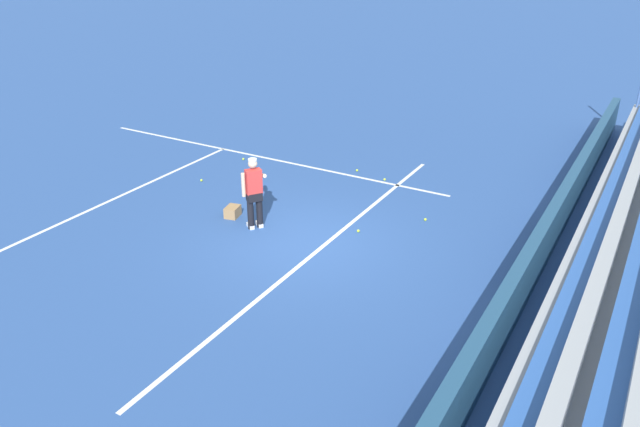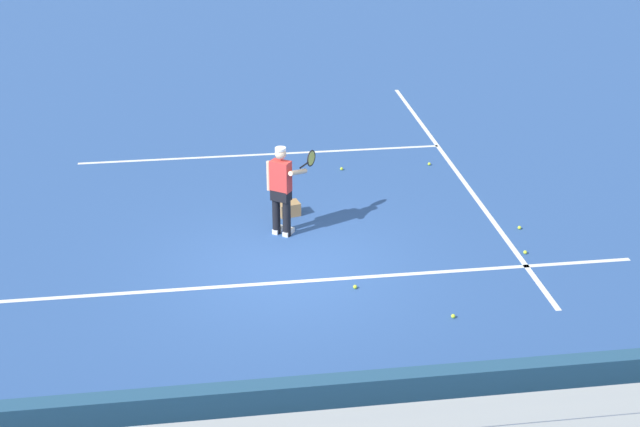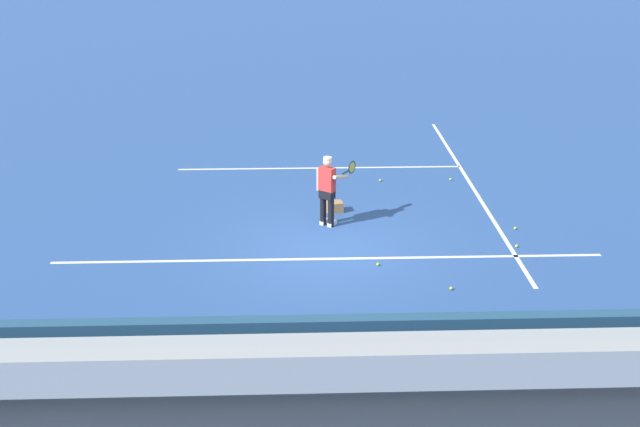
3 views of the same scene
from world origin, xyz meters
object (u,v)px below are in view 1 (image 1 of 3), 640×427
Objects in this scene: tennis_ball_by_box at (385,179)px; tennis_ball_on_baseline at (357,170)px; tennis_ball_midcourt at (358,231)px; tennis_ball_far_left at (201,180)px; ball_box_cardboard at (233,212)px; tennis_ball_far_right at (425,219)px; tennis_ball_near_player at (243,159)px; tennis_player at (254,192)px.

tennis_ball_on_baseline is at bearing 76.23° from tennis_ball_by_box.
tennis_ball_midcourt is (-3.45, -1.80, 0.00)m from tennis_ball_on_baseline.
tennis_ball_midcourt and tennis_ball_far_left have the same top height.
ball_box_cardboard is 3.14m from tennis_ball_midcourt.
tennis_ball_far_right and tennis_ball_far_left have the same top height.
tennis_ball_far_right is at bearing -100.94° from tennis_ball_near_player.
tennis_ball_on_baseline is 1.00× the size of tennis_ball_midcourt.
tennis_ball_by_box is at bearing 46.09° from tennis_ball_far_right.
tennis_ball_near_player is at bearing 104.47° from tennis_ball_on_baseline.
tennis_ball_far_left is at bearing 57.17° from ball_box_cardboard.
tennis_player is 25.98× the size of tennis_ball_by_box.
tennis_ball_near_player is 4.43m from tennis_ball_by_box.
tennis_ball_near_player is (3.55, 2.99, -0.86)m from tennis_player.
tennis_ball_near_player is 3.51m from tennis_ball_on_baseline.
tennis_ball_near_player is at bearing 98.26° from tennis_ball_by_box.
tennis_ball_by_box is at bearing -81.74° from tennis_ball_near_player.
ball_box_cardboard reaches higher than tennis_ball_by_box.
tennis_ball_by_box is (3.99, -2.23, -0.10)m from ball_box_cardboard.
ball_box_cardboard is 4.67m from tennis_ball_far_right.
tennis_ball_far_right is at bearing -39.52° from tennis_ball_midcourt.
ball_box_cardboard reaches higher than tennis_ball_far_right.
tennis_ball_on_baseline is 1.00× the size of tennis_ball_far_right.
tennis_player is 4.50m from tennis_ball_by_box.
tennis_player is 4.16m from tennis_ball_far_right.
tennis_player reaches higher than ball_box_cardboard.
ball_box_cardboard reaches higher than tennis_ball_midcourt.
tennis_ball_on_baseline is (4.23, -1.24, -0.10)m from ball_box_cardboard.
tennis_ball_far_right is (2.33, -3.33, -0.86)m from tennis_player.
tennis_player is 1.14m from ball_box_cardboard.
tennis_ball_by_box is 5.09m from tennis_ball_far_left.
tennis_ball_by_box is at bearing -103.77° from tennis_ball_on_baseline.
tennis_ball_far_left is at bearing -179.46° from tennis_ball_near_player.
ball_box_cardboard is 4.57m from tennis_ball_by_box.
tennis_player is 25.98× the size of tennis_ball_far_right.
tennis_ball_midcourt is (0.78, -3.04, -0.10)m from ball_box_cardboard.
tennis_ball_on_baseline and tennis_ball_far_left have the same top height.
tennis_ball_by_box is 1.00× the size of tennis_ball_far_left.
tennis_ball_on_baseline is at bearing -16.36° from ball_box_cardboard.
tennis_ball_far_left is at bearing 83.31° from tennis_ball_midcourt.
tennis_player is at bearing -139.97° from tennis_ball_near_player.
tennis_ball_near_player is 1.00× the size of tennis_ball_on_baseline.
tennis_ball_midcourt is 1.00× the size of tennis_ball_far_left.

